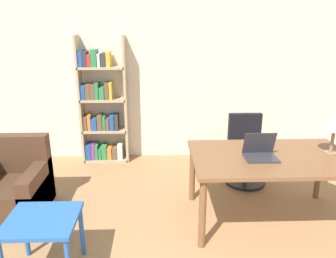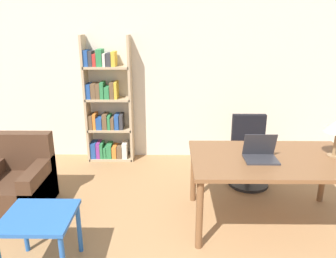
{
  "view_description": "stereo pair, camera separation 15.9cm",
  "coord_description": "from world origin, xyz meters",
  "px_view_note": "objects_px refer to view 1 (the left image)",
  "views": [
    {
      "loc": [
        -0.17,
        -0.64,
        2.13
      ],
      "look_at": [
        -0.05,
        2.76,
        1.03
      ],
      "focal_mm": 35.0,
      "sensor_mm": 36.0,
      "label": 1
    },
    {
      "loc": [
        -0.01,
        -0.64,
        2.13
      ],
      "look_at": [
        -0.05,
        2.76,
        1.03
      ],
      "focal_mm": 35.0,
      "sensor_mm": 36.0,
      "label": 2
    }
  ],
  "objects_px": {
    "desk": "(271,163)",
    "armchair": "(14,189)",
    "laptop": "(260,152)",
    "side_table_blue": "(43,227)",
    "bookshelf": "(101,109)",
    "table_lamp": "(335,123)",
    "office_chair": "(245,153)"
  },
  "relations": [
    {
      "from": "table_lamp",
      "to": "office_chair",
      "type": "height_order",
      "value": "table_lamp"
    },
    {
      "from": "office_chair",
      "to": "bookshelf",
      "type": "bearing_deg",
      "value": 158.64
    },
    {
      "from": "laptop",
      "to": "desk",
      "type": "bearing_deg",
      "value": 15.11
    },
    {
      "from": "laptop",
      "to": "office_chair",
      "type": "bearing_deg",
      "value": 82.19
    },
    {
      "from": "bookshelf",
      "to": "side_table_blue",
      "type": "bearing_deg",
      "value": -92.8
    },
    {
      "from": "laptop",
      "to": "table_lamp",
      "type": "bearing_deg",
      "value": 5.94
    },
    {
      "from": "side_table_blue",
      "to": "table_lamp",
      "type": "bearing_deg",
      "value": 15.75
    },
    {
      "from": "office_chair",
      "to": "desk",
      "type": "bearing_deg",
      "value": -89.57
    },
    {
      "from": "office_chair",
      "to": "bookshelf",
      "type": "relative_size",
      "value": 0.48
    },
    {
      "from": "laptop",
      "to": "table_lamp",
      "type": "xyz_separation_m",
      "value": [
        0.81,
        0.08,
        0.29
      ]
    },
    {
      "from": "desk",
      "to": "armchair",
      "type": "height_order",
      "value": "armchair"
    },
    {
      "from": "laptop",
      "to": "armchair",
      "type": "bearing_deg",
      "value": 173.64
    },
    {
      "from": "table_lamp",
      "to": "office_chair",
      "type": "distance_m",
      "value": 1.33
    },
    {
      "from": "office_chair",
      "to": "armchair",
      "type": "relative_size",
      "value": 1.1
    },
    {
      "from": "laptop",
      "to": "bookshelf",
      "type": "relative_size",
      "value": 0.17
    },
    {
      "from": "laptop",
      "to": "bookshelf",
      "type": "xyz_separation_m",
      "value": [
        -1.95,
        1.81,
        0.02
      ]
    },
    {
      "from": "laptop",
      "to": "armchair",
      "type": "distance_m",
      "value": 2.84
    },
    {
      "from": "bookshelf",
      "to": "armchair",
      "type": "bearing_deg",
      "value": -118.46
    },
    {
      "from": "armchair",
      "to": "table_lamp",
      "type": "bearing_deg",
      "value": -3.6
    },
    {
      "from": "table_lamp",
      "to": "office_chair",
      "type": "xyz_separation_m",
      "value": [
        -0.67,
        0.91,
        -0.7
      ]
    },
    {
      "from": "side_table_blue",
      "to": "bookshelf",
      "type": "xyz_separation_m",
      "value": [
        0.12,
        2.54,
        0.39
      ]
    },
    {
      "from": "side_table_blue",
      "to": "armchair",
      "type": "bearing_deg",
      "value": 123.72
    },
    {
      "from": "side_table_blue",
      "to": "armchair",
      "type": "xyz_separation_m",
      "value": [
        -0.69,
        1.04,
        -0.19
      ]
    },
    {
      "from": "desk",
      "to": "side_table_blue",
      "type": "distance_m",
      "value": 2.36
    },
    {
      "from": "table_lamp",
      "to": "side_table_blue",
      "type": "height_order",
      "value": "table_lamp"
    },
    {
      "from": "bookshelf",
      "to": "desk",
      "type": "bearing_deg",
      "value": -40.29
    },
    {
      "from": "table_lamp",
      "to": "office_chair",
      "type": "relative_size",
      "value": 0.45
    },
    {
      "from": "table_lamp",
      "to": "bookshelf",
      "type": "bearing_deg",
      "value": 147.87
    },
    {
      "from": "desk",
      "to": "side_table_blue",
      "type": "bearing_deg",
      "value": -160.92
    },
    {
      "from": "table_lamp",
      "to": "armchair",
      "type": "height_order",
      "value": "table_lamp"
    },
    {
      "from": "desk",
      "to": "office_chair",
      "type": "bearing_deg",
      "value": 90.43
    },
    {
      "from": "table_lamp",
      "to": "armchair",
      "type": "relative_size",
      "value": 0.5
    }
  ]
}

